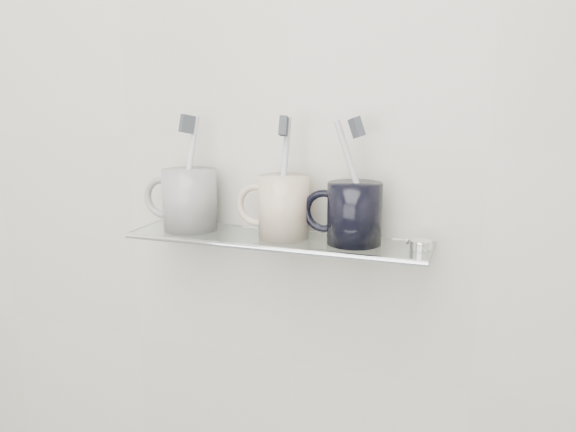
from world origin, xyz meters
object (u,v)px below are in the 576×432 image
at_px(mug_right, 354,213).
at_px(mug_left, 190,200).
at_px(shelf_glass, 276,240).
at_px(mug_center, 284,207).

bearing_deg(mug_right, mug_left, -156.89).
height_order(shelf_glass, mug_center, mug_center).
xyz_separation_m(mug_left, mug_right, (0.29, 0.00, -0.00)).
distance_m(mug_left, mug_center, 0.17).
relative_size(mug_left, mug_right, 1.08).
xyz_separation_m(shelf_glass, mug_center, (0.01, 0.00, 0.05)).
distance_m(shelf_glass, mug_right, 0.14).
bearing_deg(mug_left, mug_right, -9.18).
relative_size(mug_center, mug_right, 1.05).
height_order(mug_left, mug_right, mug_left).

